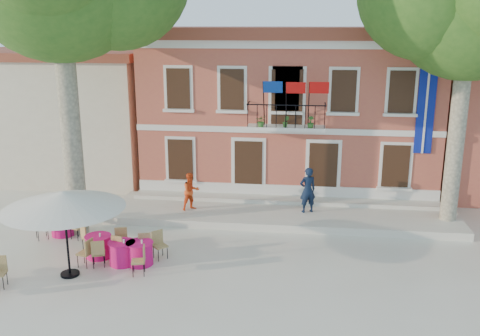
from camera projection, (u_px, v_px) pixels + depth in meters
name	position (u px, v px, depth m)	size (l,w,h in m)	color
ground	(217.00, 260.00, 17.90)	(90.00, 90.00, 0.00)	beige
main_building	(290.00, 105.00, 26.23)	(13.50, 9.59, 7.50)	#AF4C3F
neighbor_west	(76.00, 109.00, 28.72)	(9.40, 9.40, 6.40)	beige
terrace	(283.00, 214.00, 21.83)	(14.00, 3.40, 0.30)	silver
patio_umbrella	(63.00, 200.00, 16.19)	(3.72, 3.72, 2.77)	black
pedestrian_navy	(308.00, 190.00, 21.36)	(0.68, 0.44, 1.85)	#0E1A31
pedestrian_orange	(191.00, 191.00, 21.68)	(0.75, 0.59, 1.55)	#F14E1C
cafe_table_0	(98.00, 245.00, 18.03)	(1.82, 1.80, 0.95)	#DB145B
cafe_table_1	(140.00, 252.00, 17.49)	(1.82, 1.80, 0.95)	#DB145B
cafe_table_3	(63.00, 224.00, 19.94)	(1.85, 1.74, 0.95)	#DB145B
cafe_table_4	(122.00, 252.00, 17.52)	(1.95, 1.03, 0.95)	#DB145B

